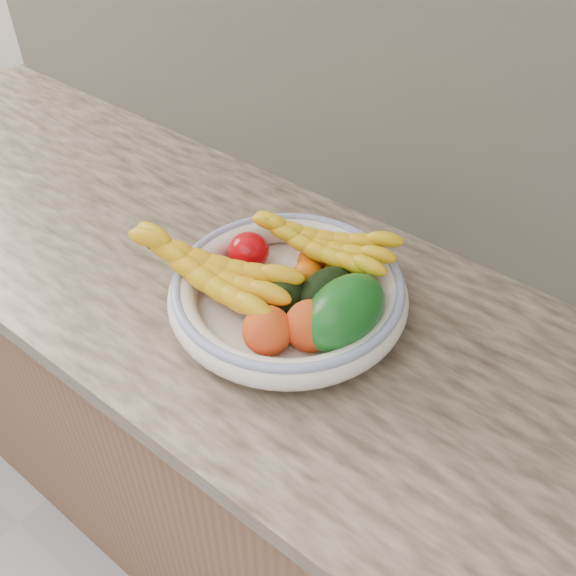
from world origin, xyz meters
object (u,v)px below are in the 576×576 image
(fruit_bowl, at_px, (288,293))
(banana_bunch_back, at_px, (322,247))
(green_mango, at_px, (344,312))
(banana_bunch_front, at_px, (209,274))

(fruit_bowl, relative_size, banana_bunch_back, 1.45)
(green_mango, height_order, banana_bunch_back, green_mango)
(green_mango, bearing_deg, banana_bunch_front, -160.39)
(banana_bunch_back, distance_m, banana_bunch_front, 0.19)
(fruit_bowl, bearing_deg, banana_bunch_back, 89.90)
(fruit_bowl, xyz_separation_m, banana_bunch_front, (-0.10, -0.07, 0.03))
(fruit_bowl, height_order, banana_bunch_back, banana_bunch_back)
(fruit_bowl, height_order, banana_bunch_front, banana_bunch_front)
(fruit_bowl, distance_m, banana_bunch_back, 0.10)
(banana_bunch_front, bearing_deg, fruit_bowl, 25.08)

